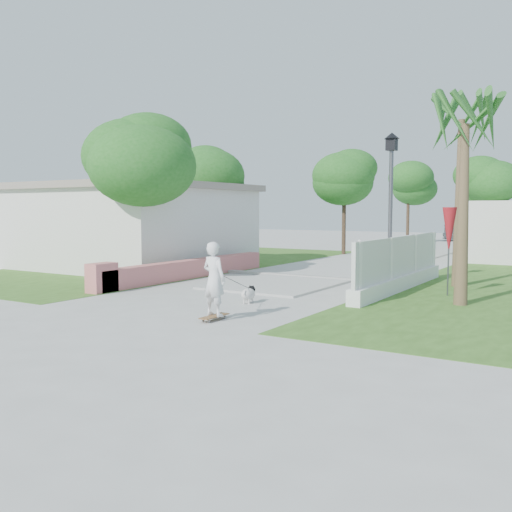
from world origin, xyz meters
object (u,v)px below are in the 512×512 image
Objects in this scene: patio_umbrella at (449,231)px; parked_car at (480,230)px; skateboarder at (226,280)px; street_lamp at (391,203)px; dog at (249,294)px; bollard at (359,253)px.

parked_car is at bearing 98.68° from patio_umbrella.
skateboarder is 0.57× the size of parked_car.
street_lamp is at bearing -97.42° from skateboarder.
parked_car reaches higher than skateboarder.
dog is at bearing -112.01° from street_lamp.
bollard is 1.78× the size of dog.
parked_car is (0.58, 20.85, 0.24)m from bollard.
dog is (0.81, -9.17, -0.35)m from bollard.
patio_umbrella reaches higher than parked_car.
street_lamp is 7.26× the size of dog.
bollard is 0.47× the size of patio_umbrella.
parked_car is (-0.23, 30.02, 0.60)m from dog.
skateboarder is 31.41m from parked_car.
parked_car is at bearing 80.32° from dog.
street_lamp is 2.27m from patio_umbrella.
dog is at bearing -70.45° from skateboarder.
patio_umbrella is (4.60, -5.50, 1.10)m from bollard.
patio_umbrella is at bearing 33.98° from dog.
skateboarder is 4.49× the size of dog.
patio_umbrella is (1.90, -1.00, -0.74)m from street_lamp.
skateboarder is at bearing -83.98° from bollard.
parked_car is (-4.02, 26.35, -0.86)m from patio_umbrella.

